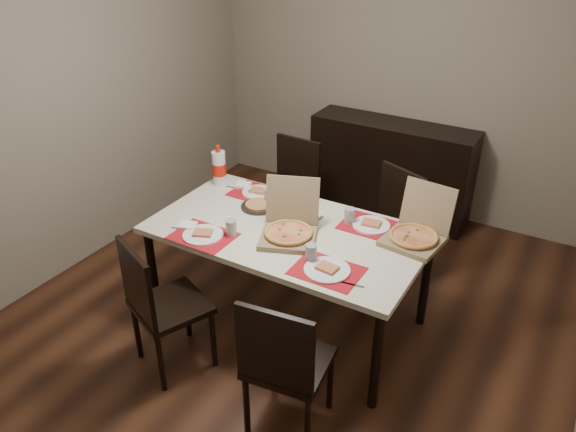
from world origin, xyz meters
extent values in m
cube|color=#422314|center=(0.00, 0.00, -0.01)|extent=(3.80, 4.00, 0.02)
cube|color=gray|center=(0.00, 2.01, 1.30)|extent=(3.80, 0.02, 2.60)
cube|color=gray|center=(-1.91, 0.00, 1.30)|extent=(0.02, 4.00, 2.60)
cube|color=black|center=(0.00, 1.78, 0.45)|extent=(1.50, 0.40, 0.90)
cube|color=beige|center=(-0.01, -0.10, 0.73)|extent=(1.80, 1.00, 0.04)
cylinder|color=black|center=(-0.85, -0.54, 0.35)|extent=(0.06, 0.06, 0.71)
cylinder|color=black|center=(0.83, -0.54, 0.35)|extent=(0.06, 0.06, 0.71)
cylinder|color=black|center=(-0.85, 0.34, 0.35)|extent=(0.06, 0.06, 0.71)
cylinder|color=black|center=(0.83, 0.34, 0.35)|extent=(0.06, 0.06, 0.71)
cube|color=black|center=(-0.42, -0.84, 0.45)|extent=(0.55, 0.55, 0.04)
cube|color=black|center=(-0.50, -1.01, 0.70)|extent=(0.40, 0.19, 0.46)
cylinder|color=black|center=(-0.66, -0.93, 0.21)|extent=(0.04, 0.04, 0.43)
cylinder|color=black|center=(-0.33, -1.08, 0.21)|extent=(0.04, 0.04, 0.43)
cylinder|color=black|center=(-0.52, -0.60, 0.21)|extent=(0.04, 0.04, 0.43)
cylinder|color=black|center=(-0.19, -0.75, 0.21)|extent=(0.04, 0.04, 0.43)
cube|color=black|center=(0.45, -0.89, 0.45)|extent=(0.47, 0.47, 0.04)
cube|color=black|center=(0.48, -1.08, 0.70)|extent=(0.42, 0.08, 0.46)
cylinder|color=black|center=(0.30, -1.09, 0.21)|extent=(0.04, 0.04, 0.43)
cylinder|color=black|center=(0.65, -1.04, 0.21)|extent=(0.04, 0.04, 0.43)
cylinder|color=black|center=(0.25, -0.73, 0.21)|extent=(0.04, 0.04, 0.43)
cylinder|color=black|center=(0.61, -0.69, 0.21)|extent=(0.04, 0.04, 0.43)
cube|color=black|center=(-0.54, 0.77, 0.45)|extent=(0.44, 0.44, 0.04)
cube|color=black|center=(-0.53, 0.96, 0.70)|extent=(0.42, 0.05, 0.46)
cylinder|color=black|center=(-0.35, 0.94, 0.21)|extent=(0.04, 0.04, 0.43)
cylinder|color=black|center=(-0.71, 0.96, 0.21)|extent=(0.04, 0.04, 0.43)
cylinder|color=black|center=(-0.37, 0.58, 0.21)|extent=(0.04, 0.04, 0.43)
cylinder|color=black|center=(-0.73, 0.60, 0.21)|extent=(0.04, 0.04, 0.43)
cube|color=black|center=(0.37, 0.62, 0.45)|extent=(0.55, 0.55, 0.04)
cube|color=black|center=(0.44, 0.80, 0.70)|extent=(0.40, 0.19, 0.46)
cylinder|color=black|center=(0.61, 0.72, 0.21)|extent=(0.04, 0.04, 0.43)
cylinder|color=black|center=(0.27, 0.86, 0.21)|extent=(0.04, 0.04, 0.43)
cylinder|color=black|center=(0.47, 0.39, 0.21)|extent=(0.04, 0.04, 0.43)
cylinder|color=black|center=(0.14, 0.53, 0.21)|extent=(0.04, 0.04, 0.43)
cube|color=#B50C18|center=(-0.44, -0.46, 0.75)|extent=(0.40, 0.30, 0.00)
cylinder|color=white|center=(-0.44, -0.46, 0.76)|extent=(0.26, 0.26, 0.01)
cube|color=tan|center=(-0.44, -0.46, 0.78)|extent=(0.15, 0.13, 0.02)
cylinder|color=gray|center=(-0.29, -0.35, 0.81)|extent=(0.07, 0.07, 0.11)
cube|color=#B2B2B7|center=(-0.59, -0.46, 0.75)|extent=(0.20, 0.04, 0.00)
cube|color=white|center=(-0.60, -0.42, 0.76)|extent=(0.13, 0.13, 0.02)
cube|color=#B50C18|center=(0.43, -0.41, 0.75)|extent=(0.40, 0.30, 0.00)
cylinder|color=white|center=(0.43, -0.41, 0.76)|extent=(0.27, 0.27, 0.01)
cube|color=tan|center=(0.43, -0.41, 0.78)|extent=(0.13, 0.10, 0.02)
cylinder|color=gray|center=(0.29, -0.35, 0.81)|extent=(0.07, 0.07, 0.11)
cube|color=#B2B2B7|center=(0.58, -0.46, 0.75)|extent=(0.20, 0.04, 0.00)
cube|color=#B50C18|center=(-0.47, 0.24, 0.75)|extent=(0.40, 0.30, 0.00)
cylinder|color=white|center=(-0.47, 0.24, 0.76)|extent=(0.24, 0.24, 0.01)
cube|color=tan|center=(-0.47, 0.24, 0.78)|extent=(0.13, 0.10, 0.02)
cylinder|color=gray|center=(-0.32, 0.15, 0.81)|extent=(0.07, 0.07, 0.11)
cube|color=#B2B2B7|center=(-0.64, 0.23, 0.75)|extent=(0.20, 0.04, 0.00)
cube|color=white|center=(-0.63, 0.28, 0.76)|extent=(0.13, 0.13, 0.02)
cube|color=#B50C18|center=(0.45, 0.21, 0.75)|extent=(0.40, 0.30, 0.00)
cylinder|color=white|center=(0.45, 0.21, 0.76)|extent=(0.25, 0.25, 0.01)
cube|color=tan|center=(0.45, 0.21, 0.78)|extent=(0.13, 0.10, 0.02)
cylinder|color=gray|center=(0.30, 0.18, 0.81)|extent=(0.07, 0.07, 0.11)
cube|color=#B2B2B7|center=(0.60, 0.25, 0.75)|extent=(0.20, 0.04, 0.00)
cube|color=white|center=(0.03, -0.23, 0.76)|extent=(0.16, 0.15, 0.02)
cube|color=#7C6547|center=(0.05, -0.21, 0.77)|extent=(0.45, 0.45, 0.03)
cube|color=#7C6547|center=(-0.01, -0.05, 0.94)|extent=(0.35, 0.20, 0.31)
cylinder|color=tan|center=(0.05, -0.21, 0.79)|extent=(0.39, 0.39, 0.02)
cube|color=#7C6547|center=(0.76, 0.15, 0.77)|extent=(0.38, 0.38, 0.03)
cube|color=#7C6547|center=(0.78, 0.32, 0.94)|extent=(0.35, 0.12, 0.31)
cylinder|color=tan|center=(0.76, 0.15, 0.79)|extent=(0.33, 0.33, 0.02)
cylinder|color=black|center=(-0.35, 0.06, 0.76)|extent=(0.25, 0.25, 0.01)
cylinder|color=#BF8549|center=(-0.35, 0.06, 0.77)|extent=(0.19, 0.19, 0.02)
imported|color=white|center=(0.05, 0.12, 0.77)|extent=(0.15, 0.15, 0.03)
cylinder|color=silver|center=(-0.81, 0.22, 0.88)|extent=(0.10, 0.10, 0.27)
cylinder|color=#B61A08|center=(-0.81, 0.22, 0.88)|extent=(0.11, 0.11, 0.09)
cylinder|color=#B61A08|center=(-0.81, 0.22, 1.04)|extent=(0.03, 0.03, 0.05)
camera|label=1|loc=(1.60, -2.86, 2.63)|focal=35.00mm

